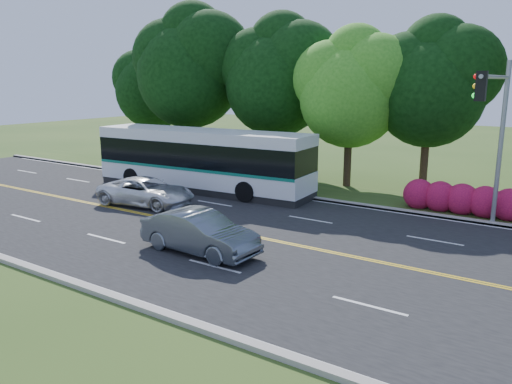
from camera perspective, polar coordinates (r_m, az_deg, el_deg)
The scene contains 11 objects.
ground at distance 19.60m, azimuth 2.76°, elevation -5.75°, with size 120.00×120.00×0.00m, color #2F4B19.
road at distance 19.60m, azimuth 2.76°, elevation -5.72°, with size 60.00×14.00×0.02m, color black.
curb_north at distance 25.75m, azimuth 10.96°, elevation -1.32°, with size 60.00×0.30×0.15m, color #A19A91.
curb_south at distance 14.34m, azimuth -12.47°, elevation -12.85°, with size 60.00×0.30×0.15m, color #A19A91.
grass_verge at distance 27.43m, azimuth 12.46°, elevation -0.58°, with size 60.00×4.00×0.10m, color #2F4B19.
lane_markings at distance 19.64m, azimuth 2.52°, elevation -5.64°, with size 57.60×13.82×0.00m.
tree_row at distance 31.72m, azimuth 6.25°, elevation 13.54°, with size 44.70×9.10×13.84m.
traffic_signal at distance 21.67m, azimuth 25.76°, elevation 7.41°, with size 0.42×6.10×7.00m.
transit_bus at distance 28.64m, azimuth -6.23°, elevation 3.60°, with size 13.29×3.64×3.44m.
sedan at distance 18.28m, azimuth -6.46°, elevation -4.62°, with size 1.61×4.62×1.52m, color slate.
suv at distance 25.69m, azimuth -12.42°, elevation 0.05°, with size 2.31×5.01×1.39m, color white.
Camera 1 is at (9.50, -16.00, 6.17)m, focal length 35.00 mm.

